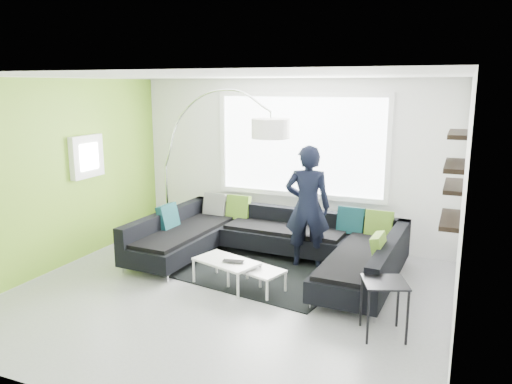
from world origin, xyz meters
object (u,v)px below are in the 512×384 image
at_px(coffee_table, 241,275).
at_px(arc_lamp, 166,166).
at_px(person, 308,207).
at_px(laptop, 232,263).
at_px(side_table, 383,308).
at_px(sectional_sofa, 267,246).

relative_size(coffee_table, arc_lamp, 0.42).
bearing_deg(arc_lamp, person, 7.77).
relative_size(coffee_table, laptop, 3.56).
bearing_deg(person, side_table, 116.09).
xyz_separation_m(coffee_table, person, (0.56, 1.17, 0.74)).
bearing_deg(coffee_table, laptop, -119.21).
bearing_deg(sectional_sofa, laptop, -96.53).
xyz_separation_m(coffee_table, side_table, (1.96, -0.58, 0.13)).
xyz_separation_m(arc_lamp, laptop, (2.02, -1.58, -0.94)).
height_order(side_table, person, person).
height_order(sectional_sofa, coffee_table, sectional_sofa).
xyz_separation_m(person, laptop, (-0.65, -1.25, -0.54)).
distance_m(person, laptop, 1.51).
relative_size(side_table, laptop, 1.99).
relative_size(person, laptop, 5.86).
relative_size(coffee_table, side_table, 1.79).
distance_m(sectional_sofa, person, 0.84).
height_order(coffee_table, person, person).
bearing_deg(arc_lamp, side_table, -12.24).
distance_m(coffee_table, side_table, 2.05).
bearing_deg(arc_lamp, coffee_table, -20.61).
bearing_deg(sectional_sofa, coffee_table, -91.21).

